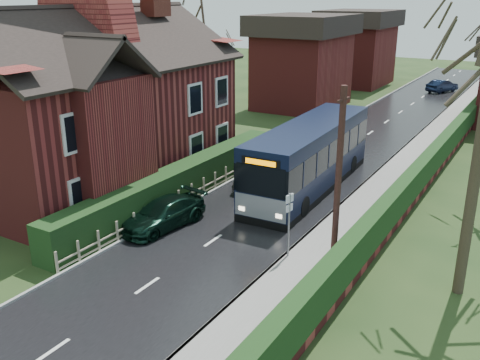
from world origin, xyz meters
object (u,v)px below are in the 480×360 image
Objects in this scene: bus at (309,157)px; telegraph_pole at (338,179)px; car_silver at (260,173)px; brick_house at (93,99)px; car_green at (163,214)px; bus_stop_sign at (289,216)px.

bus is 1.69× the size of telegraph_pole.
bus is 2.64m from car_silver.
car_green is at bearing -23.29° from brick_house.
brick_house is 3.60× the size of car_green.
car_silver reaches higher than car_green.
bus is (9.54, 4.67, -2.74)m from brick_house.
bus reaches higher than car_green.
bus_stop_sign is (2.40, -7.30, 0.06)m from bus.
bus_stop_sign is at bearing -12.41° from brick_house.
bus_stop_sign is 2.28m from telegraph_pole.
bus_stop_sign reaches higher than car_silver.
brick_house is at bearing 164.45° from car_green.
car_silver is 0.61× the size of telegraph_pole.
brick_house is 3.69× the size of car_silver.
brick_house is 7.75m from car_green.
car_silver is (-2.30, -0.86, -0.96)m from bus.
bus is at bearing 73.39° from car_green.
car_silver is 0.98× the size of car_green.
telegraph_pole reaches higher than car_silver.
bus is 4.24× the size of bus_stop_sign.
bus_stop_sign is at bearing -73.66° from bus.
bus is 2.76× the size of car_silver.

